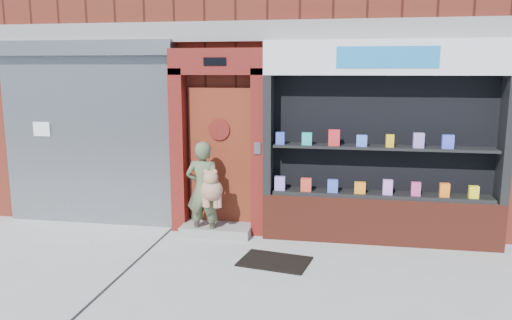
# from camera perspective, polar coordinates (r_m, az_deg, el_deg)

# --- Properties ---
(ground) EXTENTS (80.00, 80.00, 0.00)m
(ground) POSITION_cam_1_polar(r_m,az_deg,el_deg) (6.34, -1.66, -13.70)
(ground) COLOR #9E9E99
(ground) RESTS_ON ground
(building) EXTENTS (12.00, 8.16, 8.00)m
(building) POSITION_cam_1_polar(r_m,az_deg,el_deg) (11.81, 4.40, 17.15)
(building) COLOR #5C1F15
(building) RESTS_ON ground
(shutter_bay) EXTENTS (3.10, 0.30, 3.04)m
(shutter_bay) POSITION_cam_1_polar(r_m,az_deg,el_deg) (8.72, -18.76, 4.08)
(shutter_bay) COLOR gray
(shutter_bay) RESTS_ON ground
(red_door_bay) EXTENTS (1.52, 0.58, 2.90)m
(red_door_bay) POSITION_cam_1_polar(r_m,az_deg,el_deg) (7.86, -4.33, 2.05)
(red_door_bay) COLOR #5C130F
(red_door_bay) RESTS_ON ground
(pharmacy_bay) EXTENTS (3.50, 0.41, 3.00)m
(pharmacy_bay) POSITION_cam_1_polar(r_m,az_deg,el_deg) (7.60, 14.14, 0.84)
(pharmacy_bay) COLOR maroon
(pharmacy_bay) RESTS_ON ground
(woman) EXTENTS (0.62, 0.50, 1.51)m
(woman) POSITION_cam_1_polar(r_m,az_deg,el_deg) (7.70, -5.88, -3.36)
(woman) COLOR #535D3D
(woman) RESTS_ON ground
(doormat) EXTENTS (1.02, 0.80, 0.02)m
(doormat) POSITION_cam_1_polar(r_m,az_deg,el_deg) (6.91, 2.15, -11.51)
(doormat) COLOR black
(doormat) RESTS_ON ground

